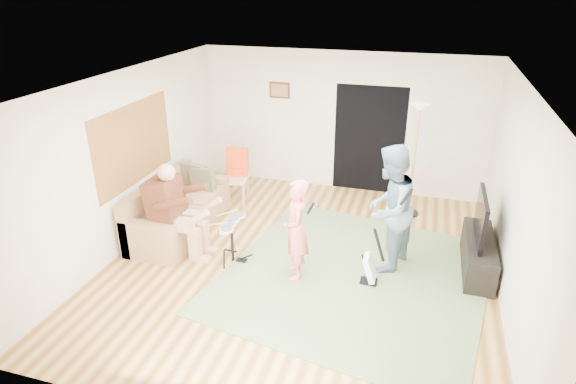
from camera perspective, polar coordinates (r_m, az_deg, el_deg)
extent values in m
plane|color=brown|center=(7.28, 1.53, -8.38)|extent=(6.00, 6.00, 0.00)
plane|color=white|center=(6.26, 1.80, 12.96)|extent=(6.00, 6.00, 0.00)
plane|color=olive|center=(7.86, -17.75, 5.46)|extent=(0.00, 2.05, 2.05)
plane|color=black|center=(9.43, 9.59, 6.10)|extent=(2.10, 0.00, 2.10)
cube|color=#3F2314|center=(9.58, -1.01, 11.97)|extent=(0.42, 0.03, 0.32)
cube|color=#597145|center=(7.04, 7.86, -9.82)|extent=(4.07, 4.18, 0.02)
cube|color=#A07B50|center=(8.26, -12.58, -3.07)|extent=(0.88, 1.75, 0.43)
cube|color=#A07B50|center=(8.34, -14.96, -1.35)|extent=(0.17, 2.17, 0.88)
cube|color=#A07B50|center=(9.00, -9.73, 0.16)|extent=(0.88, 0.21, 0.62)
cube|color=#A07B50|center=(7.49, -16.16, -5.68)|extent=(0.88, 0.21, 0.62)
cube|color=#562918|center=(7.41, -14.35, -0.90)|extent=(0.41, 0.53, 0.67)
sphere|color=tan|center=(7.21, -14.22, 2.25)|extent=(0.26, 0.26, 0.26)
cylinder|color=black|center=(7.22, -6.63, -5.87)|extent=(0.04, 0.04, 0.60)
cube|color=silver|center=(7.08, -6.74, -3.82)|extent=(0.12, 0.60, 0.04)
imported|color=#F56A6D|center=(6.63, 0.97, -4.52)|extent=(0.50, 0.62, 1.47)
imported|color=slate|center=(6.90, 11.84, -1.99)|extent=(0.95, 1.08, 1.87)
cube|color=black|center=(6.93, 9.54, -10.45)|extent=(0.24, 0.19, 0.03)
cube|color=white|center=(6.80, 9.67, -8.85)|extent=(0.18, 0.28, 0.37)
cylinder|color=black|center=(6.60, 10.73, -6.21)|extent=(0.19, 0.04, 0.48)
cylinder|color=black|center=(8.97, 14.02, -2.39)|extent=(0.36, 0.36, 0.03)
cylinder|color=tan|center=(8.60, 14.66, 3.34)|extent=(0.05, 0.05, 1.91)
cone|color=white|center=(8.32, 15.36, 9.63)|extent=(0.32, 0.32, 0.13)
cube|color=tan|center=(9.01, -6.24, 1.46)|extent=(0.49, 0.49, 0.04)
cube|color=#F84B1A|center=(9.05, -5.87, 3.91)|extent=(0.42, 0.14, 0.43)
cube|color=black|center=(7.51, 21.60, -6.94)|extent=(0.40, 1.40, 0.50)
cube|color=black|center=(7.23, 21.92, -2.81)|extent=(0.06, 1.01, 0.66)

